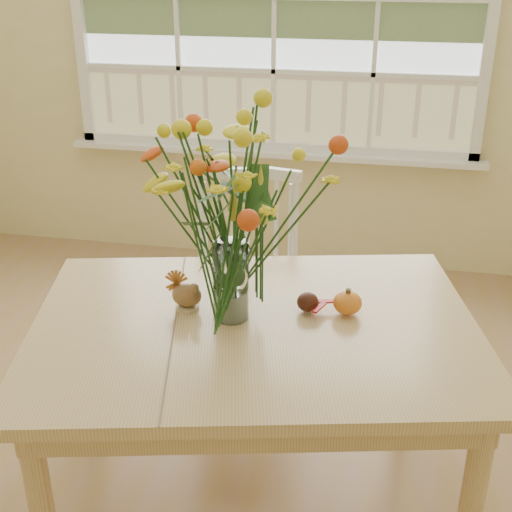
# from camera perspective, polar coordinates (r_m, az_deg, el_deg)

# --- Properties ---
(wall_back) EXTENTS (4.00, 0.02, 2.70)m
(wall_back) POSITION_cam_1_polar(r_m,az_deg,el_deg) (3.95, 1.61, 18.09)
(wall_back) COLOR beige
(wall_back) RESTS_ON floor
(dining_table) EXTENTS (1.56, 1.26, 0.74)m
(dining_table) POSITION_cam_1_polar(r_m,az_deg,el_deg) (2.17, -0.10, -7.69)
(dining_table) COLOR tan
(dining_table) RESTS_ON floor
(windsor_chair) EXTENTS (0.49, 0.47, 0.95)m
(windsor_chair) POSITION_cam_1_polar(r_m,az_deg,el_deg) (2.87, -0.85, -1.66)
(windsor_chair) COLOR white
(windsor_chair) RESTS_ON floor
(flower_vase) EXTENTS (0.53, 0.53, 0.62)m
(flower_vase) POSITION_cam_1_polar(r_m,az_deg,el_deg) (2.00, -2.23, 4.30)
(flower_vase) COLOR white
(flower_vase) RESTS_ON dining_table
(pumpkin) EXTENTS (0.09, 0.09, 0.07)m
(pumpkin) POSITION_cam_1_polar(r_m,az_deg,el_deg) (2.18, 7.63, -3.98)
(pumpkin) COLOR #C94D17
(pumpkin) RESTS_ON dining_table
(turkey_figurine) EXTENTS (0.10, 0.08, 0.12)m
(turkey_figurine) POSITION_cam_1_polar(r_m,az_deg,el_deg) (2.19, -5.79, -3.29)
(turkey_figurine) COLOR #CCB78C
(turkey_figurine) RESTS_ON dining_table
(dark_gourd) EXTENTS (0.13, 0.12, 0.06)m
(dark_gourd) POSITION_cam_1_polar(r_m,az_deg,el_deg) (2.18, 4.34, -3.92)
(dark_gourd) COLOR #38160F
(dark_gourd) RESTS_ON dining_table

